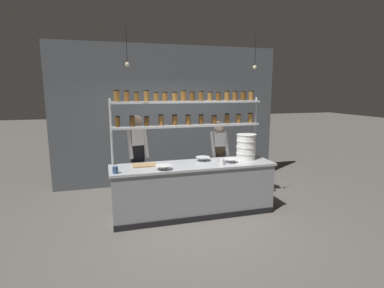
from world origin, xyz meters
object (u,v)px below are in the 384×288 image
Objects in this scene: spice_shelf_unit at (189,114)px; cutting_board at (144,165)px; prep_bowl_near_left at (230,161)px; chef_center at (219,155)px; prep_bowl_center_back at (203,159)px; serving_cup_front at (115,170)px; container_stack at (246,147)px; chef_left at (138,155)px; prep_bowl_center_front at (163,167)px; serving_cup_by_board at (222,162)px.

spice_shelf_unit reaches higher than cutting_board.
cutting_board is 1.61× the size of prep_bowl_near_left.
chef_center is (0.70, 0.27, -0.87)m from spice_shelf_unit.
serving_cup_front is at bearing -164.86° from prep_bowl_center_back.
container_stack reaches higher than prep_bowl_near_left.
container_stack is 1.93m from cutting_board.
chef_left is 1.71m from prep_bowl_near_left.
prep_bowl_center_front is (0.27, -0.34, 0.02)m from cutting_board.
prep_bowl_center_back is 2.52× the size of serving_cup_by_board.
cutting_board is (-1.92, -0.00, -0.23)m from container_stack.
spice_shelf_unit is 1.14m from prep_bowl_near_left.
prep_bowl_near_left is at bearing -30.52° from prep_bowl_center_back.
prep_bowl_center_front is at bearing -173.05° from prep_bowl_near_left.
prep_bowl_center_front is 2.44× the size of serving_cup_front.
chef_left reaches higher than prep_bowl_center_back.
cutting_board is (-0.85, -0.22, -0.85)m from spice_shelf_unit.
chef_left is 6.55× the size of prep_bowl_center_front.
prep_bowl_center_back is 2.43× the size of serving_cup_front.
container_stack is at bearing 0.00° from cutting_board.
container_stack is 1.77× the size of prep_bowl_center_back.
prep_bowl_center_front reaches higher than prep_bowl_near_left.
spice_shelf_unit is 26.18× the size of serving_cup_by_board.
prep_bowl_center_back is (1.08, 0.07, 0.02)m from cutting_board.
spice_shelf_unit is 1.58× the size of chef_left.
prep_bowl_center_back is 1.64m from serving_cup_front.
chef_left is at bearing 165.90° from spice_shelf_unit.
prep_bowl_near_left is 2.02m from serving_cup_front.
prep_bowl_near_left is at bearing 4.80° from serving_cup_front.
chef_left is 3.71× the size of container_stack.
serving_cup_by_board reaches higher than prep_bowl_center_front.
prep_bowl_near_left reaches higher than cutting_board.
prep_bowl_near_left is 0.92× the size of prep_bowl_center_front.
chef_center is at bearing 17.41° from cutting_board.
prep_bowl_near_left is at bearing 29.41° from serving_cup_by_board.
container_stack reaches higher than serving_cup_front.
serving_cup_front is 1.04× the size of serving_cup_by_board.
prep_bowl_center_back is at bearing -137.67° from chef_center.
prep_bowl_center_front reaches higher than cutting_board.
chef_left reaches higher than prep_bowl_near_left.
chef_left reaches higher than serving_cup_front.
prep_bowl_near_left is (0.66, -0.40, -0.83)m from spice_shelf_unit.
container_stack is (1.06, -0.22, -0.62)m from spice_shelf_unit.
cutting_board is (-1.55, -0.49, 0.02)m from chef_center.
spice_shelf_unit is at bearing 14.43° from cutting_board.
cutting_board is 0.43m from prep_bowl_center_front.
serving_cup_by_board is (-0.60, -0.30, -0.18)m from container_stack.
prep_bowl_center_front is (0.34, -0.79, -0.07)m from chef_left.
serving_cup_front is at bearing -175.20° from prep_bowl_near_left.
prep_bowl_center_back is at bearing 26.79° from prep_bowl_center_front.
cutting_board is at bearing 173.07° from prep_bowl_near_left.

